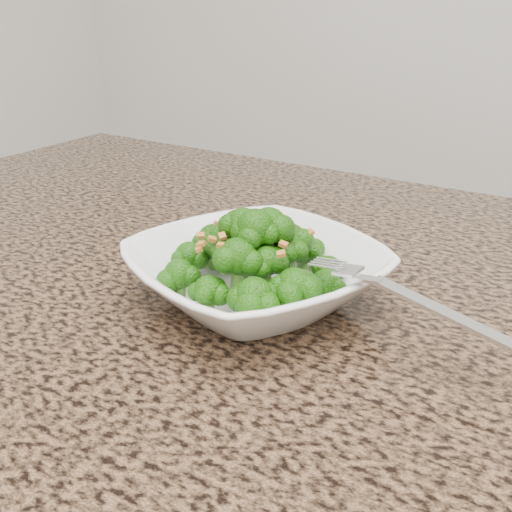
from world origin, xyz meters
The scene contains 5 objects.
granite_counter centered at (0.00, 0.30, 0.89)m, with size 1.64×1.04×0.03m, color brown.
bowl centered at (-0.13, 0.34, 0.93)m, with size 0.24×0.24×0.06m, color white.
broccoli_pile centered at (-0.13, 0.34, 0.99)m, with size 0.21×0.21×0.06m, color #20620B, non-canonical shape.
garlic_topping centered at (-0.13, 0.34, 1.02)m, with size 0.12×0.12×0.01m, color #B9732D, non-canonical shape.
fork centered at (0.00, 0.32, 0.96)m, with size 0.19×0.03×0.01m, color silver, non-canonical shape.
Camera 1 is at (0.18, -0.14, 1.19)m, focal length 45.00 mm.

